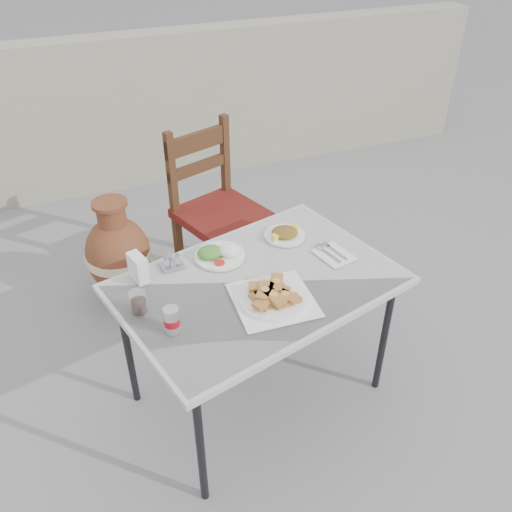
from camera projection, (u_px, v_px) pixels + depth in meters
name	position (u px, v px, depth m)	size (l,w,h in m)	color
ground	(254.00, 382.00, 2.84)	(80.00, 80.00, 0.00)	slate
cafe_table	(258.00, 290.00, 2.40)	(1.36, 1.09, 0.73)	black
pide_plate	(274.00, 295.00, 2.25)	(0.35, 0.35, 0.07)	white
salad_rice_plate	(219.00, 253.00, 2.50)	(0.24, 0.24, 0.06)	white
salad_chopped_plate	(285.00, 234.00, 2.65)	(0.20, 0.20, 0.04)	white
soda_can	(172.00, 320.00, 2.08)	(0.06, 0.06, 0.11)	silver
cola_glass	(139.00, 303.00, 2.18)	(0.07, 0.07, 0.10)	white
napkin_holder	(138.00, 268.00, 2.34)	(0.08, 0.11, 0.12)	white
condiment_caddy	(172.00, 262.00, 2.44)	(0.11, 0.09, 0.07)	silver
cutlery_napkin	(332.00, 253.00, 2.54)	(0.18, 0.21, 0.01)	white
chair	(216.00, 210.00, 3.25)	(0.58, 0.58, 1.03)	#3E2211
terracotta_urn	(119.00, 255.00, 3.24)	(0.39, 0.39, 0.68)	brown
back_wall	(142.00, 111.00, 4.39)	(6.00, 0.25, 1.20)	gray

